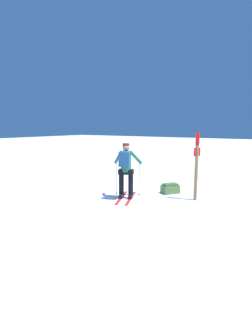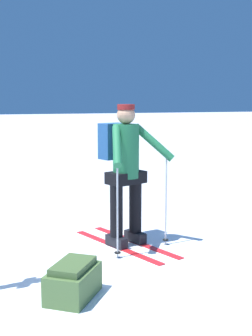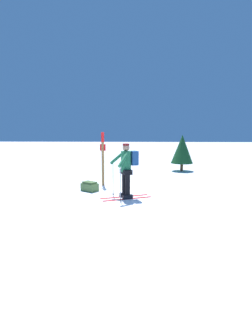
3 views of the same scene
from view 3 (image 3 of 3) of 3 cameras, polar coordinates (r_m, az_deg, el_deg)
ground_plane at (r=8.68m, az=-0.24°, el=-5.51°), size 80.00×80.00×0.00m
skier at (r=7.91m, az=0.19°, el=0.18°), size 1.59×1.03×1.67m
dropped_backpack at (r=9.05m, az=-7.91°, el=-4.03°), size 0.64×0.59×0.32m
trail_marker at (r=9.77m, az=-5.07°, el=2.94°), size 0.23×0.12×1.99m
pine_tree at (r=13.58m, az=12.13°, el=4.04°), size 1.11×1.11×1.85m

